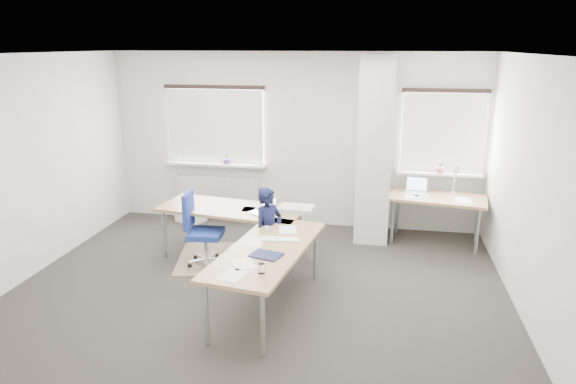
% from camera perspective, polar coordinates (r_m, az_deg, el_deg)
% --- Properties ---
extents(ground, '(6.00, 6.00, 0.00)m').
position_cam_1_polar(ground, '(6.44, -3.23, -10.71)').
color(ground, '#292521').
rests_on(ground, ground).
extents(room_shell, '(6.04, 5.04, 2.82)m').
position_cam_1_polar(room_shell, '(6.26, -0.88, 5.47)').
color(room_shell, beige).
rests_on(room_shell, ground).
extents(floor_mat, '(1.59, 1.43, 0.01)m').
position_cam_1_polar(floor_mat, '(7.35, -6.67, -7.24)').
color(floor_mat, olive).
rests_on(floor_mat, ground).
extents(white_crate, '(0.53, 0.45, 0.27)m').
position_cam_1_polar(white_crate, '(8.87, -10.75, -2.37)').
color(white_crate, white).
rests_on(white_crate, ground).
extents(desk_main, '(2.40, 2.93, 0.96)m').
position_cam_1_polar(desk_main, '(6.42, -4.11, -4.06)').
color(desk_main, olive).
rests_on(desk_main, ground).
extents(desk_side, '(1.49, 0.91, 1.22)m').
position_cam_1_polar(desk_side, '(7.93, 16.22, -0.78)').
color(desk_side, olive).
rests_on(desk_side, ground).
extents(task_chair, '(0.55, 0.55, 1.01)m').
position_cam_1_polar(task_chair, '(7.09, -9.37, -5.80)').
color(task_chair, navy).
rests_on(task_chair, ground).
extents(person, '(0.48, 0.52, 1.20)m').
position_cam_1_polar(person, '(6.50, -2.17, -4.66)').
color(person, black).
rests_on(person, ground).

